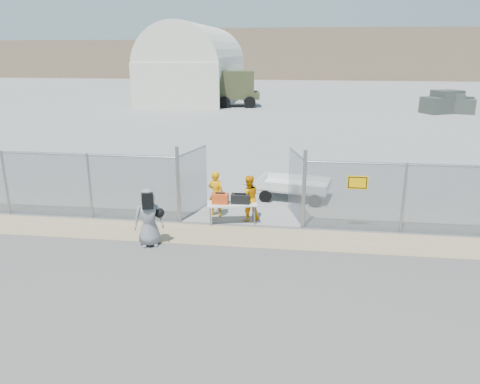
# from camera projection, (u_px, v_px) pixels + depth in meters

# --- Properties ---
(ground) EXTENTS (160.00, 160.00, 0.00)m
(ground) POSITION_uv_depth(u_px,v_px,m) (231.00, 250.00, 13.20)
(ground) COLOR #444242
(tarmac_inside) EXTENTS (160.00, 80.00, 0.01)m
(tarmac_inside) POSITION_uv_depth(u_px,v_px,m) (287.00, 99.00, 52.99)
(tarmac_inside) COLOR gray
(tarmac_inside) RESTS_ON ground
(dirt_strip) EXTENTS (44.00, 1.60, 0.01)m
(dirt_strip) POSITION_uv_depth(u_px,v_px,m) (236.00, 236.00, 14.14)
(dirt_strip) COLOR #9E8963
(dirt_strip) RESTS_ON ground
(distant_hills) EXTENTS (140.00, 6.00, 9.00)m
(distant_hills) POSITION_uv_depth(u_px,v_px,m) (323.00, 54.00, 85.14)
(distant_hills) COLOR #7F684F
(distant_hills) RESTS_ON ground
(chain_link_fence) EXTENTS (40.00, 0.20, 2.20)m
(chain_link_fence) POSITION_uv_depth(u_px,v_px,m) (240.00, 192.00, 14.77)
(chain_link_fence) COLOR gray
(chain_link_fence) RESTS_ON ground
(quonset_hangar) EXTENTS (9.00, 18.00, 8.00)m
(quonset_hangar) POSITION_uv_depth(u_px,v_px,m) (196.00, 62.00, 51.19)
(quonset_hangar) COLOR silver
(quonset_hangar) RESTS_ON ground
(folding_table) EXTENTS (1.69, 0.98, 0.67)m
(folding_table) POSITION_uv_depth(u_px,v_px,m) (232.00, 213.00, 15.16)
(folding_table) COLOR silver
(folding_table) RESTS_ON ground
(orange_bag) EXTENTS (0.53, 0.36, 0.32)m
(orange_bag) POSITION_uv_depth(u_px,v_px,m) (220.00, 198.00, 15.00)
(orange_bag) COLOR #DA4917
(orange_bag) RESTS_ON folding_table
(black_duffel) EXTENTS (0.61, 0.37, 0.29)m
(black_duffel) POSITION_uv_depth(u_px,v_px,m) (240.00, 199.00, 15.03)
(black_duffel) COLOR black
(black_duffel) RESTS_ON folding_table
(security_worker_left) EXTENTS (0.66, 0.53, 1.56)m
(security_worker_left) POSITION_uv_depth(u_px,v_px,m) (216.00, 194.00, 15.67)
(security_worker_left) COLOR #F49701
(security_worker_left) RESTS_ON ground
(security_worker_right) EXTENTS (0.91, 0.82, 1.53)m
(security_worker_right) POSITION_uv_depth(u_px,v_px,m) (248.00, 198.00, 15.28)
(security_worker_right) COLOR #F49701
(security_worker_right) RESTS_ON ground
(visitor) EXTENTS (0.96, 0.77, 1.69)m
(visitor) POSITION_uv_depth(u_px,v_px,m) (149.00, 217.00, 13.28)
(visitor) COLOR slate
(visitor) RESTS_ON ground
(utility_trailer) EXTENTS (3.63, 2.32, 0.82)m
(utility_trailer) POSITION_uv_depth(u_px,v_px,m) (294.00, 188.00, 17.58)
(utility_trailer) COLOR silver
(utility_trailer) RESTS_ON ground
(military_truck) EXTENTS (7.47, 3.73, 3.41)m
(military_truck) POSITION_uv_depth(u_px,v_px,m) (222.00, 89.00, 45.41)
(military_truck) COLOR #3C4124
(military_truck) RESTS_ON ground
(parked_vehicle_near) EXTENTS (4.67, 3.68, 1.93)m
(parked_vehicle_near) POSITION_uv_depth(u_px,v_px,m) (446.00, 102.00, 40.99)
(parked_vehicle_near) COLOR #3C433D
(parked_vehicle_near) RESTS_ON ground
(parked_vehicle_mid) EXTENTS (4.11, 2.63, 1.72)m
(parked_vehicle_mid) POSITION_uv_depth(u_px,v_px,m) (452.00, 103.00, 41.03)
(parked_vehicle_mid) COLOR #3C433D
(parked_vehicle_mid) RESTS_ON ground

